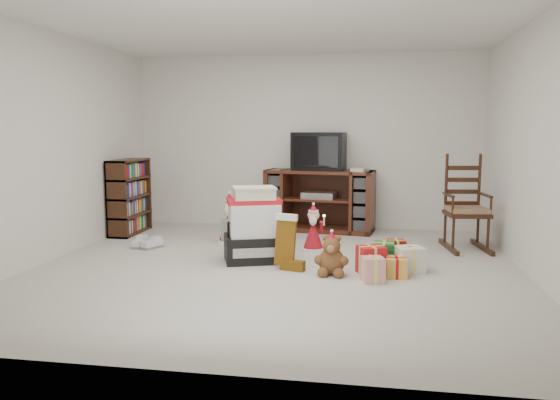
# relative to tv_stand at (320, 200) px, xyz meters

# --- Properties ---
(room) EXTENTS (5.01, 5.01, 2.51)m
(room) POSITION_rel_tv_stand_xyz_m (-0.24, -2.20, 0.82)
(room) COLOR beige
(room) RESTS_ON ground
(tv_stand) EXTENTS (1.57, 0.74, 0.86)m
(tv_stand) POSITION_rel_tv_stand_xyz_m (0.00, 0.00, 0.00)
(tv_stand) COLOR #441B13
(tv_stand) RESTS_ON floor
(bookshelf) EXTENTS (0.28, 0.84, 1.03)m
(bookshelf) POSITION_rel_tv_stand_xyz_m (-2.57, -0.63, 0.06)
(bookshelf) COLOR #3A1D0F
(bookshelf) RESTS_ON floor
(rocking_chair) EXTENTS (0.57, 0.84, 1.18)m
(rocking_chair) POSITION_rel_tv_stand_xyz_m (1.85, -0.87, -0.03)
(rocking_chair) COLOR #3A1D0F
(rocking_chair) RESTS_ON floor
(gift_pile) EXTENTS (0.75, 0.65, 0.80)m
(gift_pile) POSITION_rel_tv_stand_xyz_m (-0.53, -1.93, -0.08)
(gift_pile) COLOR black
(gift_pile) RESTS_ON floor
(red_suitcase) EXTENTS (0.34, 0.18, 0.51)m
(red_suitcase) POSITION_rel_tv_stand_xyz_m (-0.62, -1.94, -0.21)
(red_suitcase) COLOR maroon
(red_suitcase) RESTS_ON floor
(stocking) EXTENTS (0.29, 0.18, 0.58)m
(stocking) POSITION_rel_tv_stand_xyz_m (-0.14, -2.20, -0.14)
(stocking) COLOR #0B6B0E
(stocking) RESTS_ON floor
(teddy_bear) EXTENTS (0.26, 0.23, 0.39)m
(teddy_bear) POSITION_rel_tv_stand_xyz_m (0.35, -2.36, -0.26)
(teddy_bear) COLOR brown
(teddy_bear) RESTS_ON floor
(santa_figurine) EXTENTS (0.27, 0.26, 0.56)m
(santa_figurine) POSITION_rel_tv_stand_xyz_m (0.05, -1.31, -0.22)
(santa_figurine) COLOR #A81220
(santa_figurine) RESTS_ON floor
(mrs_claus_figurine) EXTENTS (0.31, 0.30, 0.64)m
(mrs_claus_figurine) POSITION_rel_tv_stand_xyz_m (-1.04, -1.05, -0.19)
(mrs_claus_figurine) COLOR #A81220
(mrs_claus_figurine) RESTS_ON floor
(sneaker_pair) EXTENTS (0.35, 0.30, 0.10)m
(sneaker_pair) POSITION_rel_tv_stand_xyz_m (-1.98, -1.49, -0.38)
(sneaker_pair) COLOR silver
(sneaker_pair) RESTS_ON floor
(gift_cluster) EXTENTS (0.68, 0.94, 0.23)m
(gift_cluster) POSITION_rel_tv_stand_xyz_m (0.91, -2.17, -0.32)
(gift_cluster) COLOR red
(gift_cluster) RESTS_ON floor
(crt_television) EXTENTS (0.75, 0.57, 0.53)m
(crt_television) POSITION_rel_tv_stand_xyz_m (-0.02, 0.04, 0.69)
(crt_television) COLOR black
(crt_television) RESTS_ON tv_stand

